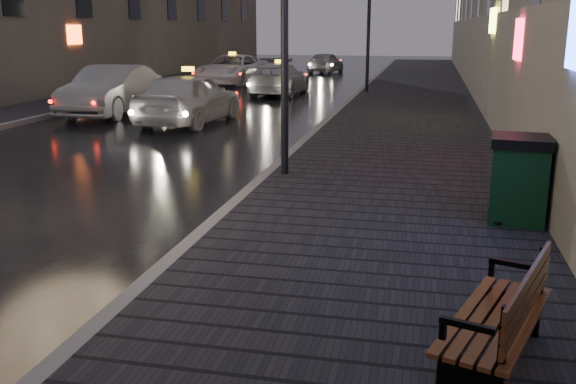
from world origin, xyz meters
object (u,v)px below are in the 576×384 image
lamp_far (369,10)px  trash_bin (519,179)px  bench (504,318)px  car_left_mid (111,91)px  taxi_mid (279,79)px  taxi_far (233,69)px  taxi_near (189,98)px  car_far (326,63)px

lamp_far → trash_bin: 18.90m
bench → car_left_mid: car_left_mid is taller
taxi_mid → taxi_far: taxi_far is taller
bench → taxi_mid: taxi_mid is taller
taxi_near → car_left_mid: car_left_mid is taller
bench → taxi_near: taxi_near is taller
trash_bin → bench: bearing=-92.4°
trash_bin → taxi_far: bearing=122.1°
car_left_mid → car_far: bearing=77.1°
bench → car_far: size_ratio=0.47×
taxi_near → bench: bearing=124.3°
bench → car_far: (-7.09, 35.41, 0.06)m
car_far → trash_bin: bearing=111.7°
taxi_mid → car_far: (-0.15, 13.48, -0.02)m
taxi_mid → taxi_far: size_ratio=0.88×
lamp_far → taxi_near: lamp_far is taller
car_left_mid → taxi_mid: bearing=59.6°
bench → car_left_mid: 18.09m
trash_bin → taxi_near: taxi_near is taller
taxi_near → taxi_far: 13.88m
car_left_mid → taxi_mid: size_ratio=1.06×
taxi_far → taxi_mid: bearing=-47.4°
car_left_mid → taxi_mid: 8.44m
bench → taxi_far: taxi_far is taller
lamp_far → trash_bin: bearing=-78.0°
bench → taxi_mid: (-6.94, 21.94, 0.08)m
trash_bin → car_left_mid: bearing=144.1°
car_left_mid → car_far: (3.77, 20.95, -0.16)m
taxi_mid → taxi_near: bearing=86.8°
lamp_far → car_left_mid: lamp_far is taller
taxi_far → car_far: (3.39, 8.71, -0.08)m
lamp_far → taxi_far: size_ratio=1.01×
taxi_mid → bench: bearing=108.9°
trash_bin → car_left_mid: car_left_mid is taller
car_left_mid → lamp_far: bearing=44.2°
trash_bin → taxi_mid: (-7.55, 17.67, -0.10)m
car_far → taxi_far: bearing=76.6°
lamp_far → taxi_far: (-7.21, 4.13, -2.76)m
lamp_far → bench: lamp_far is taller
bench → taxi_far: size_ratio=0.34×
lamp_far → trash_bin: size_ratio=4.30×
trash_bin → taxi_mid: 19.22m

